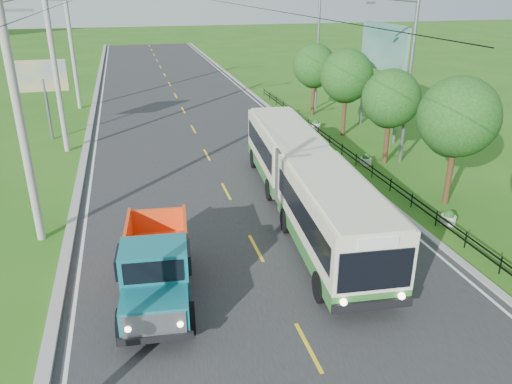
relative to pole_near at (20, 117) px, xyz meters
name	(u,v)px	position (x,y,z in m)	size (l,w,h in m)	color
ground	(308,347)	(8.26, -9.00, -5.09)	(240.00, 240.00, 0.00)	#286117
road	(202,145)	(8.26, 11.00, -5.08)	(14.00, 120.00, 0.02)	#28282B
curb_left	(85,153)	(1.06, 11.00, -5.02)	(0.40, 120.00, 0.15)	#9E9E99
curb_right	(306,137)	(15.41, 11.00, -5.04)	(0.30, 120.00, 0.10)	#9E9E99
edge_line_left	(94,153)	(1.61, 11.00, -5.07)	(0.12, 120.00, 0.00)	silver
edge_line_right	(299,138)	(14.91, 11.00, -5.07)	(0.12, 120.00, 0.00)	silver
centre_dash	(308,347)	(8.26, -9.00, -5.07)	(0.12, 2.20, 0.00)	yellow
railing_right	(356,160)	(16.26, 5.00, -4.79)	(0.04, 40.00, 0.60)	black
pole_near	(20,117)	(0.00, 0.00, 0.00)	(3.51, 0.32, 10.00)	gray
pole_mid	(56,68)	(0.00, 12.00, 0.00)	(3.51, 0.32, 10.00)	gray
pole_far	(72,45)	(0.00, 24.00, 0.00)	(3.51, 0.32, 10.00)	gray
tree_third	(457,121)	(18.12, -0.86, -1.11)	(3.60, 3.62, 6.00)	#382314
tree_fourth	(390,101)	(18.12, 5.14, -1.51)	(3.24, 3.31, 5.40)	#382314
tree_fifth	(346,78)	(18.12, 11.14, -1.24)	(3.48, 3.52, 5.80)	#382314
tree_back	(314,68)	(18.12, 17.14, -1.44)	(3.30, 3.36, 5.50)	#382314
streetlight_mid	(407,77)	(18.90, 5.00, -0.19)	(3.02, 0.20, 9.07)	slate
streetlight_far	(316,48)	(18.90, 19.00, -0.19)	(3.02, 0.20, 9.07)	slate
planter_near	(448,218)	(16.86, -3.00, -4.81)	(0.64, 0.64, 0.67)	silver
planter_mid	(366,160)	(16.86, 5.00, -4.81)	(0.64, 0.64, 0.67)	silver
planter_far	(316,125)	(16.86, 13.00, -4.81)	(0.64, 0.64, 0.67)	silver
billboard_left	(43,81)	(-1.24, 15.00, -1.23)	(3.00, 0.20, 5.20)	slate
billboard_right	(383,54)	(20.56, 11.00, 0.25)	(0.24, 6.00, 7.30)	slate
bus	(305,177)	(11.11, -0.60, -3.26)	(3.83, 15.98, 3.05)	#2C6C2B
dump_truck	(156,263)	(4.31, -5.45, -3.75)	(2.68, 5.85, 2.38)	#136975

